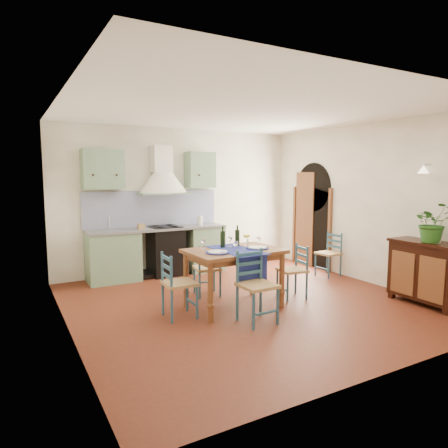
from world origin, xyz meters
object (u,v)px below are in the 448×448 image
(dining_table, at_px, (234,256))
(potted_plant, at_px, (433,223))
(chair_near, at_px, (256,286))
(sideboard, at_px, (426,270))

(dining_table, relative_size, potted_plant, 2.35)
(chair_near, bearing_deg, dining_table, 85.02)
(chair_near, bearing_deg, potted_plant, -14.69)
(sideboard, bearing_deg, dining_table, 153.67)
(dining_table, bearing_deg, potted_plant, -27.69)
(chair_near, relative_size, potted_plant, 1.62)
(dining_table, height_order, potted_plant, potted_plant)
(chair_near, bearing_deg, sideboard, -13.24)
(chair_near, xyz_separation_m, potted_plant, (2.57, -0.67, 0.74))
(sideboard, height_order, potted_plant, potted_plant)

